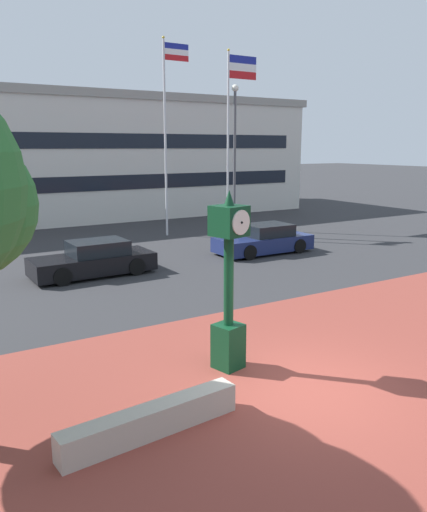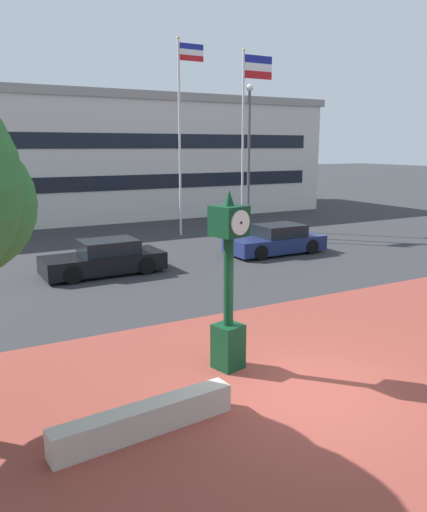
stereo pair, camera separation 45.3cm
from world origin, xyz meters
The scene contains 10 objects.
ground_plane centered at (0.00, 0.00, 0.00)m, with size 200.00×200.00×0.00m, color #2D2D30.
plaza_brick_paving centered at (0.00, 0.46, 0.00)m, with size 44.00×8.91×0.01m, color brown.
planter_wall centered at (-3.28, 0.11, 0.25)m, with size 3.20×0.40×0.50m, color #ADA393.
street_clock centered at (-0.78, 1.67, 1.82)m, with size 0.75×0.78×3.82m.
car_street_mid centered at (-0.60, 11.04, 0.57)m, with size 4.47×1.96×1.28m.
car_street_far centered at (7.21, 11.05, 0.57)m, with size 4.37×1.96×1.28m.
flagpole_primary centered at (5.66, 17.44, 5.71)m, with size 1.47×0.14×10.01m.
flagpole_secondary centered at (9.65, 17.44, 5.98)m, with size 1.90×0.14×9.77m.
civic_building centered at (4.90, 28.65, 4.00)m, with size 29.85×11.47×7.97m.
street_lamp_post centered at (8.66, 15.66, 4.64)m, with size 0.36×0.36×7.73m.
Camera 1 is at (-6.41, -6.97, 4.67)m, focal length 35.99 mm.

